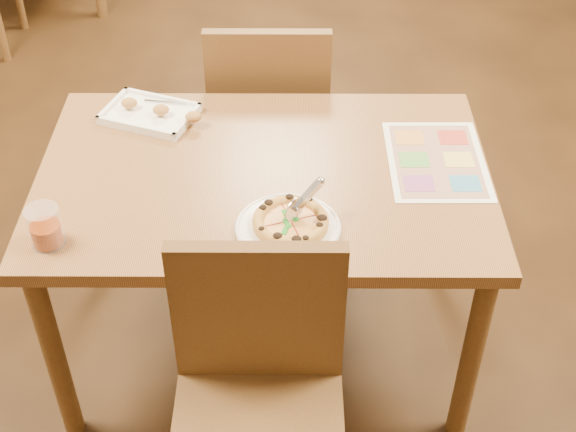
{
  "coord_description": "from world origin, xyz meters",
  "views": [
    {
      "loc": [
        0.08,
        -1.83,
        2.12
      ],
      "look_at": [
        0.07,
        -0.25,
        0.77
      ],
      "focal_mm": 50.0,
      "sensor_mm": 36.0,
      "label": 1
    }
  ],
  "objects_px": {
    "appetizer_tray": "(152,114)",
    "chair_near": "(258,373)",
    "plate": "(288,228)",
    "dining_table": "(264,195)",
    "menu": "(436,160)",
    "pizza_cutter": "(304,199)",
    "glass_tumbler": "(45,229)",
    "chair_far": "(269,104)",
    "pizza": "(291,222)"
  },
  "relations": [
    {
      "from": "pizza",
      "to": "glass_tumbler",
      "type": "bearing_deg",
      "value": -174.91
    },
    {
      "from": "dining_table",
      "to": "chair_far",
      "type": "height_order",
      "value": "chair_far"
    },
    {
      "from": "plate",
      "to": "pizza",
      "type": "xyz_separation_m",
      "value": [
        0.01,
        0.01,
        0.02
      ]
    },
    {
      "from": "dining_table",
      "to": "chair_far",
      "type": "bearing_deg",
      "value": 90.0
    },
    {
      "from": "plate",
      "to": "glass_tumbler",
      "type": "distance_m",
      "value": 0.62
    },
    {
      "from": "chair_near",
      "to": "pizza_cutter",
      "type": "relative_size",
      "value": 4.43
    },
    {
      "from": "appetizer_tray",
      "to": "plate",
      "type": "bearing_deg",
      "value": -51.18
    },
    {
      "from": "appetizer_tray",
      "to": "dining_table",
      "type": "bearing_deg",
      "value": -38.15
    },
    {
      "from": "pizza",
      "to": "glass_tumbler",
      "type": "distance_m",
      "value": 0.63
    },
    {
      "from": "chair_far",
      "to": "pizza_cutter",
      "type": "distance_m",
      "value": 0.86
    },
    {
      "from": "chair_near",
      "to": "chair_far",
      "type": "relative_size",
      "value": 1.0
    },
    {
      "from": "dining_table",
      "to": "menu",
      "type": "bearing_deg",
      "value": 6.48
    },
    {
      "from": "dining_table",
      "to": "pizza",
      "type": "height_order",
      "value": "pizza"
    },
    {
      "from": "pizza",
      "to": "appetizer_tray",
      "type": "height_order",
      "value": "appetizer_tray"
    },
    {
      "from": "pizza_cutter",
      "to": "glass_tumbler",
      "type": "relative_size",
      "value": 0.96
    },
    {
      "from": "pizza_cutter",
      "to": "glass_tumbler",
      "type": "bearing_deg",
      "value": 140.62
    },
    {
      "from": "chair_far",
      "to": "appetizer_tray",
      "type": "distance_m",
      "value": 0.51
    },
    {
      "from": "pizza_cutter",
      "to": "menu",
      "type": "xyz_separation_m",
      "value": [
        0.39,
        0.27,
        -0.07
      ]
    },
    {
      "from": "plate",
      "to": "menu",
      "type": "bearing_deg",
      "value": 35.55
    },
    {
      "from": "plate",
      "to": "pizza_cutter",
      "type": "distance_m",
      "value": 0.09
    },
    {
      "from": "pizza",
      "to": "dining_table",
      "type": "bearing_deg",
      "value": 107.52
    },
    {
      "from": "chair_near",
      "to": "appetizer_tray",
      "type": "bearing_deg",
      "value": 112.05
    },
    {
      "from": "chair_near",
      "to": "appetizer_tray",
      "type": "height_order",
      "value": "chair_near"
    },
    {
      "from": "pizza_cutter",
      "to": "chair_near",
      "type": "bearing_deg",
      "value": -153.1
    },
    {
      "from": "glass_tumbler",
      "to": "chair_near",
      "type": "bearing_deg",
      "value": -28.71
    },
    {
      "from": "plate",
      "to": "appetizer_tray",
      "type": "relative_size",
      "value": 0.83
    },
    {
      "from": "chair_near",
      "to": "glass_tumbler",
      "type": "bearing_deg",
      "value": 151.29
    },
    {
      "from": "chair_far",
      "to": "plate",
      "type": "relative_size",
      "value": 1.7
    },
    {
      "from": "pizza",
      "to": "chair_far",
      "type": "bearing_deg",
      "value": 95.24
    },
    {
      "from": "plate",
      "to": "menu",
      "type": "distance_m",
      "value": 0.53
    },
    {
      "from": "chair_near",
      "to": "pizza",
      "type": "relative_size",
      "value": 2.33
    },
    {
      "from": "pizza",
      "to": "glass_tumbler",
      "type": "xyz_separation_m",
      "value": [
        -0.62,
        -0.06,
        0.02
      ]
    },
    {
      "from": "chair_near",
      "to": "glass_tumbler",
      "type": "xyz_separation_m",
      "value": [
        -0.55,
        0.3,
        0.2
      ]
    },
    {
      "from": "plate",
      "to": "appetizer_tray",
      "type": "xyz_separation_m",
      "value": [
        -0.43,
        0.53,
        0.01
      ]
    },
    {
      "from": "chair_far",
      "to": "menu",
      "type": "xyz_separation_m",
      "value": [
        0.5,
        -0.54,
        0.16
      ]
    },
    {
      "from": "appetizer_tray",
      "to": "chair_near",
      "type": "bearing_deg",
      "value": -67.95
    },
    {
      "from": "dining_table",
      "to": "plate",
      "type": "bearing_deg",
      "value": -74.25
    },
    {
      "from": "dining_table",
      "to": "plate",
      "type": "distance_m",
      "value": 0.28
    },
    {
      "from": "chair_far",
      "to": "pizza",
      "type": "relative_size",
      "value": 2.33
    },
    {
      "from": "glass_tumbler",
      "to": "pizza_cutter",
      "type": "bearing_deg",
      "value": 7.43
    },
    {
      "from": "chair_far",
      "to": "glass_tumbler",
      "type": "bearing_deg",
      "value": 58.82
    },
    {
      "from": "chair_near",
      "to": "glass_tumbler",
      "type": "distance_m",
      "value": 0.66
    },
    {
      "from": "menu",
      "to": "pizza_cutter",
      "type": "bearing_deg",
      "value": -145.02
    },
    {
      "from": "chair_far",
      "to": "chair_near",
      "type": "bearing_deg",
      "value": 90.0
    },
    {
      "from": "chair_near",
      "to": "menu",
      "type": "distance_m",
      "value": 0.84
    },
    {
      "from": "chair_far",
      "to": "plate",
      "type": "xyz_separation_m",
      "value": [
        0.07,
        -0.85,
        0.16
      ]
    },
    {
      "from": "chair_far",
      "to": "appetizer_tray",
      "type": "relative_size",
      "value": 1.42
    },
    {
      "from": "pizza",
      "to": "appetizer_tray",
      "type": "bearing_deg",
      "value": 129.54
    },
    {
      "from": "chair_near",
      "to": "glass_tumbler",
      "type": "height_order",
      "value": "chair_near"
    },
    {
      "from": "dining_table",
      "to": "menu",
      "type": "xyz_separation_m",
      "value": [
        0.5,
        0.06,
        0.09
      ]
    }
  ]
}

